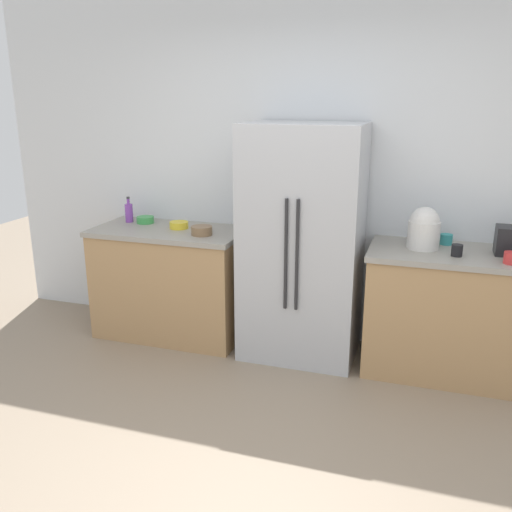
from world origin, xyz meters
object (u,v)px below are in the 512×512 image
object	(u,v)px
rice_cooker	(424,228)
cup_c	(446,239)
cup_d	(511,258)
bowl_b	(202,231)
bowl_a	(145,220)
cup_a	(457,250)
bottle_a	(129,212)
refrigerator	(302,244)
bowl_c	(179,225)

from	to	relation	value
rice_cooker	cup_c	size ratio (longest dim) A/B	3.43
cup_d	bowl_b	size ratio (longest dim) A/B	0.56
rice_cooker	bowl_a	xyz separation A→B (m)	(-2.26, 0.11, -0.12)
cup_d	rice_cooker	bearing A→B (deg)	159.26
cup_a	bowl_a	distance (m)	2.49
rice_cooker	cup_a	size ratio (longest dim) A/B	3.69
rice_cooker	bottle_a	world-z (taller)	rice_cooker
refrigerator	bottle_a	world-z (taller)	refrigerator
refrigerator	bottle_a	distance (m)	1.56
cup_c	bowl_b	xyz separation A→B (m)	(-1.80, -0.28, -0.00)
cup_a	bowl_a	xyz separation A→B (m)	(-2.48, 0.24, -0.01)
cup_c	cup_d	size ratio (longest dim) A/B	0.94
refrigerator	cup_a	size ratio (longest dim) A/B	21.96
cup_a	bowl_c	size ratio (longest dim) A/B	0.53
bottle_a	cup_c	bearing A→B (deg)	1.29
bottle_a	cup_d	size ratio (longest dim) A/B	2.36
bowl_a	cup_d	bearing A→B (deg)	-6.42
bottle_a	bowl_a	xyz separation A→B (m)	(0.15, 0.01, -0.06)
cup_c	bottle_a	bearing A→B (deg)	-178.71
refrigerator	bowl_c	world-z (taller)	refrigerator
cup_d	bottle_a	bearing A→B (deg)	174.01
refrigerator	bowl_b	distance (m)	0.79
cup_c	bowl_c	distance (m)	2.07
cup_c	cup_d	world-z (taller)	same
bowl_b	bottle_a	bearing A→B (deg)	163.77
cup_c	bowl_c	xyz separation A→B (m)	(-2.06, -0.14, -0.01)
cup_d	bowl_c	bearing A→B (deg)	174.71
bowl_b	bowl_c	size ratio (longest dim) A/B	1.08
bottle_a	cup_d	distance (m)	2.97
cup_c	bowl_a	world-z (taller)	cup_c
refrigerator	rice_cooker	world-z (taller)	refrigerator
bowl_a	bowl_b	distance (m)	0.66
rice_cooker	bowl_b	bearing A→B (deg)	-175.79
cup_d	bowl_a	world-z (taller)	cup_d
bottle_a	cup_c	xyz separation A→B (m)	(2.56, 0.06, -0.05)
bowl_a	cup_a	bearing A→B (deg)	-5.58
refrigerator	rice_cooker	size ratio (longest dim) A/B	5.95
refrigerator	cup_a	xyz separation A→B (m)	(1.08, -0.10, 0.07)
cup_a	bowl_b	xyz separation A→B (m)	(-1.86, 0.01, -0.01)
refrigerator	cup_d	xyz separation A→B (m)	(1.41, -0.17, 0.07)
bowl_b	rice_cooker	bearing A→B (deg)	4.21
cup_d	bowl_c	distance (m)	2.46
bowl_b	bowl_c	distance (m)	0.30
cup_a	bowl_c	world-z (taller)	cup_a
bowl_c	cup_d	bearing A→B (deg)	-5.29
bottle_a	rice_cooker	bearing A→B (deg)	-2.43
rice_cooker	bowl_c	distance (m)	1.90
bowl_a	bowl_c	size ratio (longest dim) A/B	0.96
cup_c	bowl_b	distance (m)	1.82
rice_cooker	cup_c	bearing A→B (deg)	44.95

